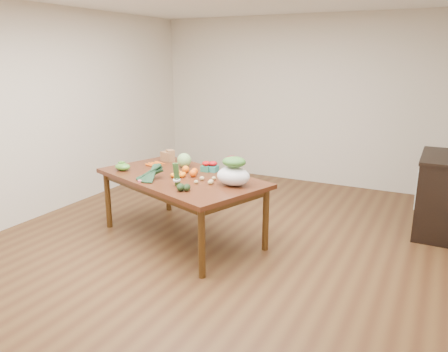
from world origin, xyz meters
The scene contains 25 objects.
floor centered at (0.00, 0.00, 0.00)m, with size 6.00×6.00×0.00m, color brown.
room_walls centered at (0.00, 0.00, 1.35)m, with size 5.02×6.02×2.70m.
dining_table centered at (-0.42, -0.01, 0.38)m, with size 1.93×1.07×0.75m, color #562614.
cabinet centered at (2.22, 1.56, 0.47)m, with size 0.52×1.02×0.94m, color black.
dish_towel centered at (1.96, 1.40, 0.55)m, with size 0.02×0.28×0.45m, color white.
paper_bag centered at (-0.96, 0.52, 0.82)m, with size 0.21×0.18×0.15m, color #9B7145, non-canonical shape.
cabbage centered at (-0.61, 0.35, 0.84)m, with size 0.17×0.17×0.17m, color #8AB467.
strawberry_basket_a centered at (-0.27, 0.30, 0.80)m, with size 0.11×0.11×0.10m, color red, non-canonical shape.
strawberry_basket_b centered at (-0.19, 0.32, 0.80)m, with size 0.11×0.11×0.10m, color red, non-canonical shape.
orange_a centered at (-0.45, 0.12, 0.79)m, with size 0.09×0.09×0.09m, color orange.
orange_b centered at (-0.32, 0.11, 0.79)m, with size 0.08×0.08×0.08m, color orange.
orange_c centered at (-0.28, 0.01, 0.79)m, with size 0.08×0.08×0.08m, color #F0590E.
mandarin_cluster centered at (-0.43, -0.08, 0.79)m, with size 0.18×0.18×0.09m, color orange, non-canonical shape.
carrots centered at (-0.96, 0.26, 0.76)m, with size 0.22×0.22×0.03m, color orange, non-canonical shape.
snap_pea_bag centered at (-1.17, -0.12, 0.79)m, with size 0.20×0.15×0.09m, color #509532.
kale_bunch centered at (-0.65, -0.33, 0.83)m, with size 0.32×0.40×0.16m, color #16321D, non-canonical shape.
asparagus_bundle centered at (-0.25, -0.37, 0.88)m, with size 0.08×0.08×0.25m, color #3C7334, non-canonical shape.
potato_a centered at (-0.12, -0.06, 0.77)m, with size 0.05×0.05×0.05m, color tan.
potato_b centered at (-0.11, -0.21, 0.77)m, with size 0.05×0.04×0.04m, color tan.
potato_c centered at (0.03, -0.14, 0.77)m, with size 0.06×0.05×0.05m, color #DAB27E.
potato_d centered at (-0.01, 0.00, 0.77)m, with size 0.05×0.04×0.04m, color tan.
potato_e centered at (0.04, -0.17, 0.77)m, with size 0.05×0.05×0.04m, color #D7C27C.
avocado_a centered at (-0.12, -0.49, 0.79)m, with size 0.08×0.11×0.08m, color black.
avocado_b centered at (-0.06, -0.47, 0.79)m, with size 0.07×0.11×0.07m, color black.
salad_bag centered at (0.26, -0.08, 0.89)m, with size 0.36×0.27×0.28m, color white, non-canonical shape.
Camera 1 is at (2.17, -4.02, 2.06)m, focal length 35.00 mm.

